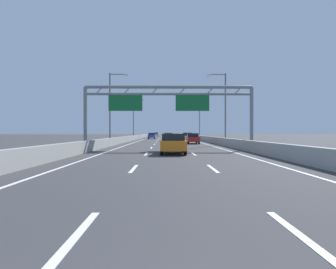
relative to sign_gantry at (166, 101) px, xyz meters
name	(u,v)px	position (x,y,z in m)	size (l,w,h in m)	color
ground_plane	(166,137)	(0.22, 70.79, -4.84)	(260.00, 260.00, 0.00)	#38383A
lane_dash_left_0	(74,239)	(-1.58, -25.71, -4.84)	(0.16, 3.00, 0.01)	white
lane_dash_left_1	(134,169)	(-1.58, -16.71, -4.84)	(0.16, 3.00, 0.01)	white
lane_dash_left_2	(146,154)	(-1.58, -7.71, -4.84)	(0.16, 3.00, 0.01)	white
lane_dash_left_3	(151,148)	(-1.58, 1.29, -4.84)	(0.16, 3.00, 0.01)	white
lane_dash_left_4	(154,144)	(-1.58, 10.29, -4.84)	(0.16, 3.00, 0.01)	white
lane_dash_left_5	(156,142)	(-1.58, 19.29, -4.84)	(0.16, 3.00, 0.01)	white
lane_dash_left_6	(158,141)	(-1.58, 28.29, -4.84)	(0.16, 3.00, 0.01)	white
lane_dash_left_7	(159,139)	(-1.58, 37.29, -4.84)	(0.16, 3.00, 0.01)	white
lane_dash_left_8	(159,139)	(-1.58, 46.29, -4.84)	(0.16, 3.00, 0.01)	white
lane_dash_left_9	(160,138)	(-1.58, 55.29, -4.84)	(0.16, 3.00, 0.01)	white
lane_dash_left_10	(160,137)	(-1.58, 64.29, -4.84)	(0.16, 3.00, 0.01)	white
lane_dash_left_11	(161,137)	(-1.58, 73.29, -4.84)	(0.16, 3.00, 0.01)	white
lane_dash_left_12	(161,136)	(-1.58, 82.29, -4.84)	(0.16, 3.00, 0.01)	white
lane_dash_left_13	(161,136)	(-1.58, 91.29, -4.84)	(0.16, 3.00, 0.01)	white
lane_dash_left_14	(162,136)	(-1.58, 100.29, -4.84)	(0.16, 3.00, 0.01)	white
lane_dash_left_15	(162,136)	(-1.58, 109.29, -4.84)	(0.16, 3.00, 0.01)	white
lane_dash_left_16	(162,135)	(-1.58, 118.29, -4.84)	(0.16, 3.00, 0.01)	white
lane_dash_left_17	(162,135)	(-1.58, 127.29, -4.84)	(0.16, 3.00, 0.01)	white
lane_dash_right_0	(303,238)	(2.02, -25.71, -4.84)	(0.16, 3.00, 0.01)	white
lane_dash_right_1	(213,169)	(2.02, -16.71, -4.84)	(0.16, 3.00, 0.01)	white
lane_dash_right_2	(194,154)	(2.02, -7.71, -4.84)	(0.16, 3.00, 0.01)	white
lane_dash_right_3	(186,148)	(2.02, 1.29, -4.84)	(0.16, 3.00, 0.01)	white
lane_dash_right_4	(181,144)	(2.02, 10.29, -4.84)	(0.16, 3.00, 0.01)	white
lane_dash_right_5	(178,142)	(2.02, 19.29, -4.84)	(0.16, 3.00, 0.01)	white
lane_dash_right_6	(176,141)	(2.02, 28.29, -4.84)	(0.16, 3.00, 0.01)	white
lane_dash_right_7	(175,139)	(2.02, 37.29, -4.84)	(0.16, 3.00, 0.01)	white
lane_dash_right_8	(173,139)	(2.02, 46.29, -4.84)	(0.16, 3.00, 0.01)	white
lane_dash_right_9	(173,138)	(2.02, 55.29, -4.84)	(0.16, 3.00, 0.01)	white
lane_dash_right_10	(172,137)	(2.02, 64.29, -4.84)	(0.16, 3.00, 0.01)	white
lane_dash_right_11	(171,137)	(2.02, 73.29, -4.84)	(0.16, 3.00, 0.01)	white
lane_dash_right_12	(171,136)	(2.02, 82.29, -4.84)	(0.16, 3.00, 0.01)	white
lane_dash_right_13	(170,136)	(2.02, 91.29, -4.84)	(0.16, 3.00, 0.01)	white
lane_dash_right_14	(170,136)	(2.02, 100.29, -4.84)	(0.16, 3.00, 0.01)	white
lane_dash_right_15	(170,136)	(2.02, 109.29, -4.84)	(0.16, 3.00, 0.01)	white
lane_dash_right_16	(169,135)	(2.02, 118.29, -4.84)	(0.16, 3.00, 0.01)	white
lane_dash_right_17	(169,135)	(2.02, 127.29, -4.84)	(0.16, 3.00, 0.01)	white
edge_line_left	(148,138)	(-5.03, 58.79, -4.84)	(0.16, 176.00, 0.01)	white
edge_line_right	(184,138)	(5.47, 58.79, -4.84)	(0.16, 176.00, 0.01)	white
barrier_left	(147,135)	(-6.68, 80.79, -4.37)	(0.45, 220.00, 0.95)	#9E9E99
barrier_right	(185,135)	(7.12, 80.79, -4.37)	(0.45, 220.00, 0.95)	#9E9E99
sign_gantry	(166,101)	(0.00, 0.00, 0.00)	(17.14, 0.36, 6.36)	gray
streetlamp_left_mid	(112,104)	(-7.25, 9.77, 0.56)	(2.58, 0.28, 9.50)	slate
streetlamp_right_mid	(224,104)	(7.69, 9.77, 0.56)	(2.58, 0.28, 9.50)	slate
streetlamp_left_far	(134,116)	(-7.25, 39.85, 0.56)	(2.58, 0.28, 9.50)	slate
streetlamp_right_far	(199,116)	(7.69, 39.85, 0.56)	(2.58, 0.28, 9.50)	slate
silver_car	(156,134)	(-3.62, 87.84, -4.08)	(1.71, 4.26, 1.49)	#A8ADB2
red_car	(193,138)	(3.81, 12.73, -4.09)	(1.70, 4.47, 1.49)	red
orange_car	(173,144)	(0.46, -7.40, -4.06)	(1.89, 4.32, 1.54)	orange
yellow_car	(168,137)	(0.45, 26.21, -4.08)	(1.86, 4.25, 1.51)	yellow
blue_car	(152,136)	(-3.42, 44.05, -4.09)	(1.74, 4.31, 1.45)	#2347AD
white_car	(187,137)	(3.95, 24.59, -4.06)	(1.80, 4.33, 1.56)	silver
green_car	(167,135)	(0.37, 70.08, -4.13)	(1.89, 4.68, 1.35)	#1E7A38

